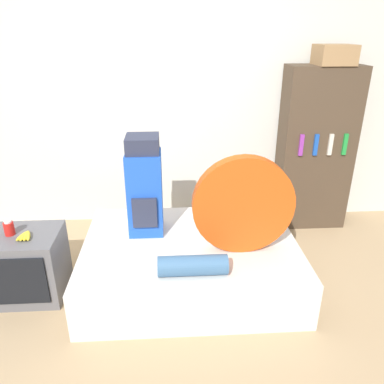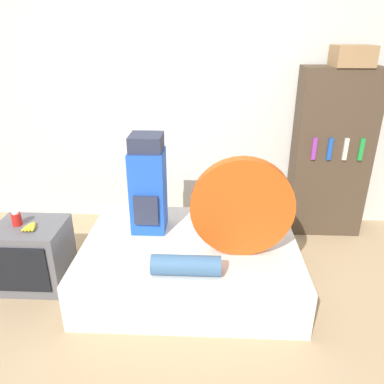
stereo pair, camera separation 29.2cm
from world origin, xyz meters
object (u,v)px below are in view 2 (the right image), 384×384
Objects in this scene: tent_bag at (242,207)px; television at (34,255)px; backpack at (148,185)px; cardboard_box at (352,56)px; bookshelf at (331,154)px; canister at (17,219)px; sleeping_roll at (186,265)px.

television is at bearing 178.10° from tent_bag.
backpack is 0.84m from tent_bag.
cardboard_box reaches higher than television.
television is (-1.71, 0.06, -0.51)m from tent_bag.
bookshelf is at bearing 153.17° from cardboard_box.
canister is 3.23m from cardboard_box.
cardboard_box is (2.73, 1.06, 1.51)m from television.
canister is at bearing -159.63° from cardboard_box.
canister is (-1.80, 0.07, -0.18)m from tent_bag.
canister reaches higher than television.
backpack is 1.69× the size of sleeping_roll.
backpack is at bearing -155.61° from bookshelf.
cardboard_box reaches higher than sleeping_roll.
tent_bag is 2.29× the size of cardboard_box.
cardboard_box is (1.79, 0.76, 0.98)m from backpack.
television is 0.34m from canister.
tent_bag is at bearing -1.90° from television.
backpack is 1.12m from television.
tent_bag is (0.76, -0.35, -0.02)m from backpack.
sleeping_roll is at bearing -15.22° from canister.
backpack reaches higher than tent_bag.
cardboard_box is at bearing 20.37° from canister.
television is 0.33× the size of bookshelf.
tent_bag is at bearing -130.48° from bookshelf.
tent_bag is 1.82m from cardboard_box.
backpack is 1.08× the size of tent_bag.
backpack is 1.52× the size of television.
bookshelf reaches higher than canister.
bookshelf is (1.38, 1.45, 0.38)m from sleeping_roll.
backpack is at bearing 15.34° from canister.
sleeping_roll is 0.90× the size of television.
backpack is 2.18m from cardboard_box.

